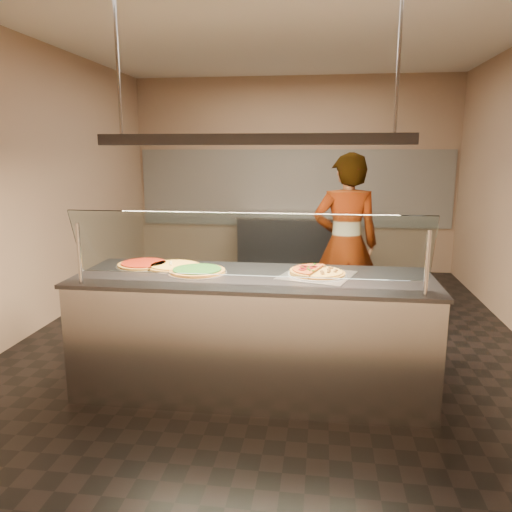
# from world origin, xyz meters

# --- Properties ---
(ground) EXTENTS (5.00, 6.00, 0.02)m
(ground) POSITION_xyz_m (0.00, 0.00, -0.01)
(ground) COLOR black
(ground) RESTS_ON ground
(ceiling) EXTENTS (5.00, 6.00, 0.02)m
(ceiling) POSITION_xyz_m (0.00, 0.00, 3.01)
(ceiling) COLOR silver
(ceiling) RESTS_ON wall_back
(wall_back) EXTENTS (5.00, 0.02, 3.00)m
(wall_back) POSITION_xyz_m (0.00, 3.01, 1.50)
(wall_back) COLOR tan
(wall_back) RESTS_ON ground
(wall_front) EXTENTS (5.00, 0.02, 3.00)m
(wall_front) POSITION_xyz_m (0.00, -3.01, 1.50)
(wall_front) COLOR tan
(wall_front) RESTS_ON ground
(wall_left) EXTENTS (0.02, 6.00, 3.00)m
(wall_left) POSITION_xyz_m (-2.51, 0.00, 1.50)
(wall_left) COLOR tan
(wall_left) RESTS_ON ground
(tile_band) EXTENTS (4.90, 0.02, 1.20)m
(tile_band) POSITION_xyz_m (0.00, 2.98, 1.30)
(tile_band) COLOR silver
(tile_band) RESTS_ON wall_back
(serving_counter) EXTENTS (2.74, 0.94, 0.93)m
(serving_counter) POSITION_xyz_m (-0.04, -1.27, 0.47)
(serving_counter) COLOR #B7B7BC
(serving_counter) RESTS_ON ground
(sneeze_guard) EXTENTS (2.50, 0.18, 0.54)m
(sneeze_guard) POSITION_xyz_m (-0.04, -1.61, 1.23)
(sneeze_guard) COLOR #B7B7BC
(sneeze_guard) RESTS_ON serving_counter
(perforated_tray) EXTENTS (0.64, 0.64, 0.01)m
(perforated_tray) POSITION_xyz_m (0.44, -1.20, 0.94)
(perforated_tray) COLOR silver
(perforated_tray) RESTS_ON serving_counter
(half_pizza_pepperoni) EXTENTS (0.33, 0.46, 0.05)m
(half_pizza_pepperoni) POSITION_xyz_m (0.34, -1.20, 0.96)
(half_pizza_pepperoni) COLOR brown
(half_pizza_pepperoni) RESTS_ON perforated_tray
(half_pizza_sausage) EXTENTS (0.33, 0.46, 0.04)m
(half_pizza_sausage) POSITION_xyz_m (0.55, -1.20, 0.96)
(half_pizza_sausage) COLOR brown
(half_pizza_sausage) RESTS_ON perforated_tray
(pizza_spinach) EXTENTS (0.47, 0.47, 0.03)m
(pizza_spinach) POSITION_xyz_m (-0.49, -1.23, 0.95)
(pizza_spinach) COLOR silver
(pizza_spinach) RESTS_ON serving_counter
(pizza_cheese) EXTENTS (0.46, 0.46, 0.03)m
(pizza_cheese) POSITION_xyz_m (-0.72, -1.10, 0.94)
(pizza_cheese) COLOR silver
(pizza_cheese) RESTS_ON serving_counter
(pizza_tomato) EXTENTS (0.45, 0.45, 0.03)m
(pizza_tomato) POSITION_xyz_m (-1.00, -1.05, 0.94)
(pizza_tomato) COLOR silver
(pizza_tomato) RESTS_ON serving_counter
(pizza_spatula) EXTENTS (0.23, 0.22, 0.02)m
(pizza_spatula) POSITION_xyz_m (-0.70, -1.12, 0.96)
(pizza_spatula) COLOR #B7B7BC
(pizza_spatula) RESTS_ON pizza_spinach
(prep_table) EXTENTS (1.70, 0.74, 0.93)m
(prep_table) POSITION_xyz_m (0.07, 2.55, 0.47)
(prep_table) COLOR #404045
(prep_table) RESTS_ON ground
(worker) EXTENTS (0.72, 0.52, 1.86)m
(worker) POSITION_xyz_m (0.72, 0.19, 0.93)
(worker) COLOR #2C2731
(worker) RESTS_ON ground
(heat_lamp_housing) EXTENTS (2.30, 0.18, 0.08)m
(heat_lamp_housing) POSITION_xyz_m (-0.04, -1.27, 1.95)
(heat_lamp_housing) COLOR #404045
(heat_lamp_housing) RESTS_ON ceiling
(lamp_rod_left) EXTENTS (0.02, 0.02, 1.01)m
(lamp_rod_left) POSITION_xyz_m (-1.04, -1.27, 2.50)
(lamp_rod_left) COLOR #B7B7BC
(lamp_rod_left) RESTS_ON ceiling
(lamp_rod_right) EXTENTS (0.02, 0.02, 1.01)m
(lamp_rod_right) POSITION_xyz_m (0.96, -1.27, 2.50)
(lamp_rod_right) COLOR #B7B7BC
(lamp_rod_right) RESTS_ON ceiling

